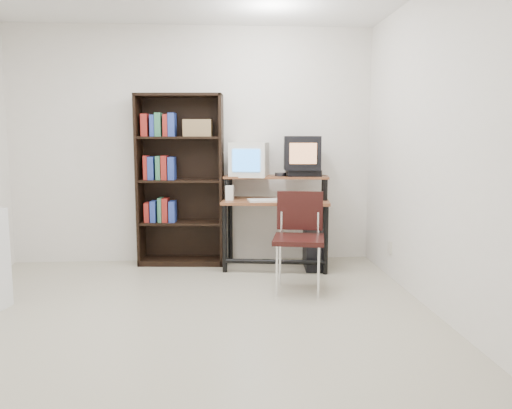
{
  "coord_description": "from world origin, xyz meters",
  "views": [
    {
      "loc": [
        0.31,
        -3.63,
        1.39
      ],
      "look_at": [
        0.64,
        1.1,
        0.75
      ],
      "focal_mm": 35.0,
      "sensor_mm": 36.0,
      "label": 1
    }
  ],
  "objects": [
    {
      "name": "front_wall",
      "position": [
        0.0,
        -2.0,
        1.3
      ],
      "size": [
        4.0,
        0.01,
        2.6
      ],
      "primitive_type": "cube",
      "color": "white",
      "rests_on": "floor"
    },
    {
      "name": "floor",
      "position": [
        0.0,
        0.0,
        -0.01
      ],
      "size": [
        4.0,
        4.0,
        0.01
      ],
      "primitive_type": "cube",
      "color": "#BFB89E",
      "rests_on": "ground"
    },
    {
      "name": "desk_speaker",
      "position": [
        0.4,
        1.6,
        0.8
      ],
      "size": [
        0.09,
        0.09,
        0.17
      ],
      "primitive_type": "cube",
      "rotation": [
        0.0,
        0.0,
        -0.2
      ],
      "color": "silver",
      "rests_on": "computer_desk"
    },
    {
      "name": "wall_outlet",
      "position": [
        1.99,
        1.15,
        0.3
      ],
      "size": [
        0.02,
        0.08,
        0.12
      ],
      "primitive_type": "cube",
      "color": "beige",
      "rests_on": "right_wall"
    },
    {
      "name": "cd_spindle",
      "position": [
        0.94,
        1.66,
        0.99
      ],
      "size": [
        0.12,
        0.12,
        0.05
      ],
      "primitive_type": "cylinder",
      "rotation": [
        0.0,
        0.0,
        -0.03
      ],
      "color": "#26262B",
      "rests_on": "computer_desk"
    },
    {
      "name": "right_wall",
      "position": [
        2.0,
        0.0,
        1.3
      ],
      "size": [
        0.01,
        4.0,
        2.6
      ],
      "primitive_type": "cube",
      "color": "white",
      "rests_on": "floor"
    },
    {
      "name": "mouse",
      "position": [
        1.21,
        1.5,
        0.74
      ],
      "size": [
        0.11,
        0.09,
        0.03
      ],
      "primitive_type": "cube",
      "rotation": [
        0.0,
        0.0,
        -0.31
      ],
      "color": "white",
      "rests_on": "mousepad"
    },
    {
      "name": "bookshelf",
      "position": [
        -0.13,
        1.86,
        0.95
      ],
      "size": [
        0.95,
        0.38,
        1.85
      ],
      "rotation": [
        0.0,
        0.0,
        -0.08
      ],
      "color": "black",
      "rests_on": "floor"
    },
    {
      "name": "school_chair",
      "position": [
        1.02,
        0.81,
        0.55
      ],
      "size": [
        0.53,
        0.53,
        0.9
      ],
      "rotation": [
        0.0,
        0.0,
        -0.19
      ],
      "color": "black",
      "rests_on": "floor"
    },
    {
      "name": "back_wall",
      "position": [
        0.0,
        2.0,
        1.3
      ],
      "size": [
        4.0,
        0.01,
        2.6
      ],
      "primitive_type": "cube",
      "color": "white",
      "rests_on": "floor"
    },
    {
      "name": "mousepad",
      "position": [
        1.19,
        1.49,
        0.72
      ],
      "size": [
        0.23,
        0.19,
        0.01
      ],
      "primitive_type": "cube",
      "rotation": [
        0.0,
        0.0,
        -0.07
      ],
      "color": "black",
      "rests_on": "computer_desk"
    },
    {
      "name": "crt_tv",
      "position": [
        1.17,
        1.67,
        1.23
      ],
      "size": [
        0.41,
        0.41,
        0.36
      ],
      "rotation": [
        0.0,
        0.0,
        -0.09
      ],
      "color": "black",
      "rests_on": "vcr"
    },
    {
      "name": "keyboard",
      "position": [
        0.82,
        1.49,
        0.74
      ],
      "size": [
        0.49,
        0.26,
        0.03
      ],
      "primitive_type": "cube",
      "rotation": [
        0.0,
        0.0,
        0.11
      ],
      "color": "silver",
      "rests_on": "computer_desk"
    },
    {
      "name": "crt_monitor",
      "position": [
        0.62,
        1.77,
        1.15
      ],
      "size": [
        0.46,
        0.47,
        0.37
      ],
      "rotation": [
        0.0,
        0.0,
        -0.22
      ],
      "color": "silver",
      "rests_on": "computer_desk"
    },
    {
      "name": "vcr",
      "position": [
        1.19,
        1.66,
        1.01
      ],
      "size": [
        0.37,
        0.27,
        0.08
      ],
      "primitive_type": "cube",
      "rotation": [
        0.0,
        0.0,
        -0.04
      ],
      "color": "black",
      "rests_on": "computer_desk"
    },
    {
      "name": "pc_tower",
      "position": [
        1.3,
        1.55,
        0.21
      ],
      "size": [
        0.23,
        0.46,
        0.42
      ],
      "primitive_type": "cube",
      "rotation": [
        0.0,
        0.0,
        -0.07
      ],
      "color": "black",
      "rests_on": "floor"
    },
    {
      "name": "computer_desk",
      "position": [
        0.89,
        1.62,
        0.68
      ],
      "size": [
        1.19,
        0.71,
        0.98
      ],
      "rotation": [
        0.0,
        0.0,
        -0.14
      ],
      "color": "brown",
      "rests_on": "floor"
    }
  ]
}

